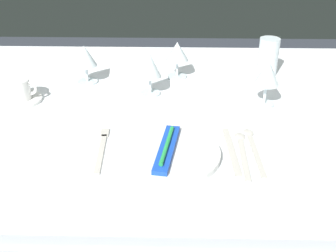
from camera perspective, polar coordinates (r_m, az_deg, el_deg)
name	(u,v)px	position (r m, az deg, el deg)	size (l,w,h in m)	color
dining_table	(171,130)	(1.31, 0.42, -0.55)	(1.80, 1.11, 0.74)	white
dinner_plate	(167,154)	(1.03, -0.15, -3.82)	(0.26, 0.26, 0.02)	white
toothbrush_package	(167,148)	(1.02, -0.16, -3.03)	(0.06, 0.21, 0.02)	blue
fork_outer	(102,148)	(1.08, -9.00, -2.94)	(0.03, 0.21, 0.00)	beige
dinner_knife	(232,152)	(1.06, 8.68, -3.53)	(0.03, 0.22, 0.00)	beige
spoon_soup	(242,149)	(1.08, 10.07, -3.15)	(0.03, 0.22, 0.01)	beige
spoon_dessert	(253,146)	(1.10, 11.49, -2.67)	(0.03, 0.23, 0.01)	beige
saucer_left	(327,85)	(1.51, 20.87, 5.22)	(0.12, 0.12, 0.01)	white
coffee_cup_left	(330,74)	(1.49, 21.22, 6.66)	(0.10, 0.07, 0.07)	white
saucer_right	(20,100)	(1.39, -19.56, 3.38)	(0.14, 0.14, 0.01)	white
coffee_cup_right	(18,89)	(1.37, -19.74, 4.76)	(0.10, 0.08, 0.06)	white
wine_glass_centre	(177,53)	(1.45, 1.26, 9.90)	(0.08, 0.08, 0.13)	silver
wine_glass_left	(150,67)	(1.32, -2.50, 8.03)	(0.07, 0.07, 0.14)	silver
wine_glass_right	(267,75)	(1.28, 13.39, 6.81)	(0.08, 0.08, 0.14)	silver
wine_glass_far	(85,58)	(1.43, -11.22, 9.10)	(0.08, 0.08, 0.13)	silver
drink_tumbler	(268,59)	(1.53, 13.45, 8.89)	(0.07, 0.07, 0.13)	silver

